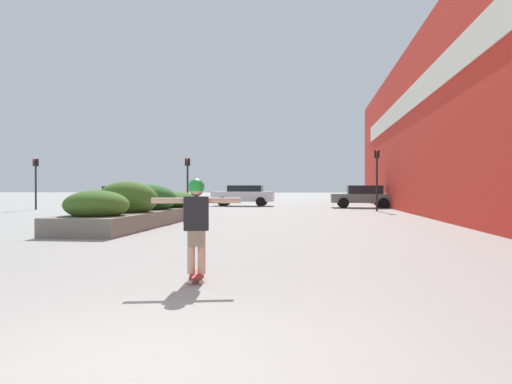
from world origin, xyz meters
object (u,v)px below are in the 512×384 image
traffic_light_left (187,174)px  traffic_light_right (377,170)px  car_center_right (363,196)px  car_leftmost (123,195)px  traffic_light_far_left (36,175)px  car_center_left (244,195)px  skateboard (196,276)px  skateboarder (196,216)px

traffic_light_left → traffic_light_right: bearing=1.7°
car_center_right → car_leftmost: bearing=81.1°
car_center_right → traffic_light_far_left: traffic_light_far_left is taller
car_center_left → traffic_light_far_left: 14.25m
skateboard → car_center_right: car_center_right is taller
car_center_left → traffic_light_right: traffic_light_right is taller
skateboard → car_center_left: bearing=85.6°
traffic_light_far_left → traffic_light_right: bearing=2.0°
car_leftmost → traffic_light_far_left: traffic_light_far_left is taller
skateboard → car_center_left: car_center_left is taller
skateboard → skateboarder: 0.84m
skateboard → car_center_left: 28.05m
skateboarder → car_center_left: (-3.52, 27.81, -0.08)m
traffic_light_left → car_center_left: bearing=72.3°
car_center_right → traffic_light_right: size_ratio=1.18×
skateboarder → traffic_light_far_left: size_ratio=0.43×
traffic_light_far_left → car_center_right: bearing=14.7°
car_center_right → skateboard: bearing=168.7°
car_center_left → traffic_light_far_left: (-11.93, -7.67, 1.34)m
car_leftmost → car_center_left: bearing=86.6°
car_center_left → traffic_light_right: bearing=-128.0°
skateboarder → car_center_left: 28.04m
traffic_light_left → traffic_light_right: traffic_light_right is taller
car_leftmost → traffic_light_left: 10.91m
skateboard → traffic_light_far_left: traffic_light_far_left is taller
car_center_left → car_center_right: (8.60, -2.30, -0.02)m
skateboarder → traffic_light_right: 21.60m
car_center_right → traffic_light_far_left: size_ratio=1.33×
traffic_light_right → car_leftmost: bearing=158.0°
traffic_light_far_left → car_leftmost: bearing=75.3°
car_center_right → traffic_light_far_left: (-20.53, -5.37, 1.37)m
skateboard → traffic_light_right: size_ratio=0.20×
traffic_light_right → car_center_right: bearing=93.7°
skateboarder → skateboard: bearing=98.9°
car_center_left → car_leftmost: bearing=86.6°
car_leftmost → traffic_light_right: 20.20m
traffic_light_right → skateboard: bearing=-104.5°
car_leftmost → traffic_light_far_left: 8.64m
car_center_left → traffic_light_left: size_ratio=1.47×
car_center_right → traffic_light_right: (0.30, -4.65, 1.60)m
skateboarder → car_center_left: bearing=85.6°
skateboard → traffic_light_far_left: 25.47m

